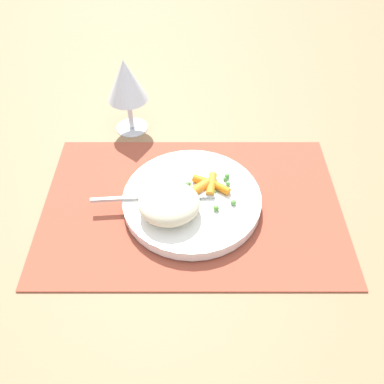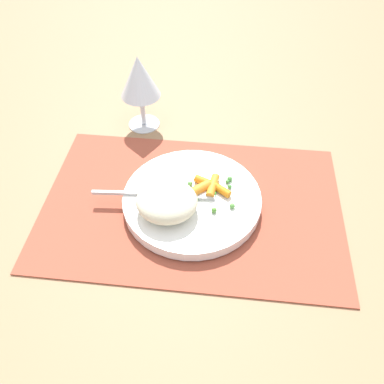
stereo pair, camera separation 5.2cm
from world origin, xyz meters
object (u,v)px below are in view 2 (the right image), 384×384
at_px(plate, 192,200).
at_px(wine_glass, 139,78).
at_px(fork, 166,194).
at_px(carrot_portion, 209,187).
at_px(rice_mound, 167,201).

bearing_deg(plate, wine_glass, 120.14).
height_order(plate, wine_glass, wine_glass).
relative_size(plate, wine_glass, 1.51).
bearing_deg(fork, wine_glass, 110.44).
distance_m(plate, wine_glass, 0.27).
bearing_deg(fork, carrot_portion, 16.80).
xyz_separation_m(rice_mound, fork, (-0.01, 0.03, -0.02)).
relative_size(rice_mound, carrot_portion, 1.37).
xyz_separation_m(rice_mound, carrot_portion, (0.06, 0.05, -0.01)).
bearing_deg(rice_mound, plate, 44.20).
bearing_deg(plate, rice_mound, -135.80).
xyz_separation_m(rice_mound, wine_glass, (-0.09, 0.25, 0.06)).
bearing_deg(carrot_portion, wine_glass, 127.60).
bearing_deg(rice_mound, wine_glass, 109.48).
bearing_deg(wine_glass, plate, -59.86).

